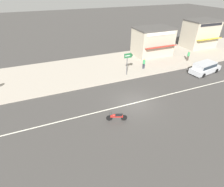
# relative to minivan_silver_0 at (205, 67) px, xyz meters

# --- Properties ---
(ground_plane) EXTENTS (160.00, 160.00, 0.00)m
(ground_plane) POSITION_rel_minivan_silver_0_xyz_m (-12.60, -2.88, -0.85)
(ground_plane) COLOR #423F3D
(lane_centre_stripe) EXTENTS (50.40, 0.14, 0.01)m
(lane_centre_stripe) POSITION_rel_minivan_silver_0_xyz_m (-12.60, -2.88, -0.84)
(lane_centre_stripe) COLOR silver
(lane_centre_stripe) RESTS_ON ground
(kerb_strip) EXTENTS (68.00, 10.00, 0.15)m
(kerb_strip) POSITION_rel_minivan_silver_0_xyz_m (-12.60, 7.12, -0.77)
(kerb_strip) COLOR #ADA393
(kerb_strip) RESTS_ON ground
(minivan_silver_0) EXTENTS (5.03, 2.54, 1.56)m
(minivan_silver_0) POSITION_rel_minivan_silver_0_xyz_m (0.00, 0.00, 0.00)
(minivan_silver_0) COLOR #B7BABF
(minivan_silver_0) RESTS_ON ground
(motorcycle_0) EXTENTS (1.83, 0.90, 0.80)m
(motorcycle_0) POSITION_rel_minivan_silver_0_xyz_m (-15.58, -4.70, -0.42)
(motorcycle_0) COLOR black
(motorcycle_0) RESTS_ON ground
(arrow_signboard) EXTENTS (1.28, 0.67, 3.06)m
(arrow_signboard) POSITION_rel_minivan_silver_0_xyz_m (-10.13, 3.32, 1.86)
(arrow_signboard) COLOR #4C4C51
(arrow_signboard) RESTS_ON kerb_strip
(pedestrian_near_clock) EXTENTS (0.34, 0.34, 1.61)m
(pedestrian_near_clock) POSITION_rel_minivan_silver_0_xyz_m (0.84, 4.24, 0.24)
(pedestrian_near_clock) COLOR #4C4238
(pedestrian_near_clock) RESTS_ON kerb_strip
(pedestrian_mid_kerb) EXTENTS (0.34, 0.34, 1.54)m
(pedestrian_mid_kerb) POSITION_rel_minivan_silver_0_xyz_m (-7.38, 4.21, 0.20)
(pedestrian_mid_kerb) COLOR #232838
(pedestrian_mid_kerb) RESTS_ON kerb_strip
(shopfront_corner_warung) EXTENTS (6.28, 5.03, 4.55)m
(shopfront_corner_warung) POSITION_rel_minivan_silver_0_xyz_m (-3.00, 9.00, 1.59)
(shopfront_corner_warung) COLOR #B2A893
(shopfront_corner_warung) RESTS_ON kerb_strip
(shopfront_mid_block) EXTENTS (5.92, 4.87, 5.03)m
(shopfront_mid_block) POSITION_rel_minivan_silver_0_xyz_m (7.80, 9.37, 1.82)
(shopfront_mid_block) COLOR #B2A893
(shopfront_mid_block) RESTS_ON kerb_strip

